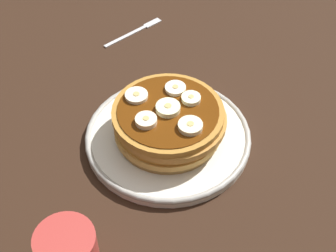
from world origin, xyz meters
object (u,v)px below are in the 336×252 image
at_px(plate, 168,137).
at_px(banana_slice_3, 146,121).
at_px(banana_slice_0, 168,107).
at_px(fork, 136,30).
at_px(banana_slice_4, 191,99).
at_px(banana_slice_1, 137,96).
at_px(banana_slice_2, 175,88).
at_px(banana_slice_5, 190,126).
at_px(pancake_stack, 168,123).

distance_m(plate, banana_slice_3, 0.07).
height_order(banana_slice_0, fork, banana_slice_0).
bearing_deg(banana_slice_4, banana_slice_1, -154.77).
xyz_separation_m(banana_slice_2, banana_slice_4, (0.03, -0.01, 0.00)).
height_order(banana_slice_2, fork, banana_slice_2).
bearing_deg(banana_slice_3, banana_slice_0, 71.56).
bearing_deg(fork, banana_slice_4, -39.53).
bearing_deg(banana_slice_5, banana_slice_4, 117.68).
bearing_deg(banana_slice_4, banana_slice_0, -120.31).
distance_m(banana_slice_0, banana_slice_5, 0.05).
height_order(pancake_stack, banana_slice_1, banana_slice_1).
bearing_deg(banana_slice_1, banana_slice_0, 0.48).
bearing_deg(banana_slice_0, banana_slice_2, 105.15).
height_order(plate, banana_slice_2, banana_slice_2).
relative_size(pancake_stack, fork, 1.33).
height_order(pancake_stack, fork, pancake_stack).
xyz_separation_m(banana_slice_4, banana_slice_5, (0.03, -0.05, 0.00)).
height_order(pancake_stack, banana_slice_5, banana_slice_5).
xyz_separation_m(pancake_stack, banana_slice_1, (-0.05, 0.00, 0.03)).
relative_size(plate, banana_slice_4, 8.83).
xyz_separation_m(banana_slice_2, banana_slice_5, (0.06, -0.06, 0.00)).
bearing_deg(pancake_stack, banana_slice_0, 142.46).
distance_m(pancake_stack, banana_slice_3, 0.05).
relative_size(banana_slice_3, banana_slice_5, 0.90).
relative_size(banana_slice_2, banana_slice_3, 1.01).
bearing_deg(banana_slice_0, banana_slice_5, -18.77).
xyz_separation_m(banana_slice_0, fork, (-0.19, 0.21, -0.07)).
relative_size(banana_slice_2, banana_slice_4, 1.11).
bearing_deg(banana_slice_5, banana_slice_0, 161.23).
xyz_separation_m(banana_slice_1, banana_slice_4, (0.07, 0.03, 0.00)).
bearing_deg(plate, banana_slice_5, -17.88).
bearing_deg(banana_slice_5, pancake_stack, 162.46).
bearing_deg(plate, banana_slice_4, 62.00).
bearing_deg(plate, pancake_stack, -28.85).
height_order(pancake_stack, banana_slice_3, banana_slice_3).
height_order(plate, banana_slice_1, banana_slice_1).
distance_m(banana_slice_1, fork, 0.26).
distance_m(banana_slice_5, fork, 0.33).
relative_size(banana_slice_3, banana_slice_4, 1.09).
bearing_deg(banana_slice_3, banana_slice_1, 136.69).
relative_size(plate, banana_slice_3, 8.08).
bearing_deg(banana_slice_5, plate, 162.12).
distance_m(banana_slice_2, banana_slice_3, 0.08).
xyz_separation_m(banana_slice_2, banana_slice_3, (-0.00, -0.08, 0.00)).
relative_size(banana_slice_0, banana_slice_2, 1.13).
bearing_deg(banana_slice_3, pancake_stack, 67.40).
xyz_separation_m(pancake_stack, banana_slice_0, (-0.00, 0.00, 0.03)).
relative_size(pancake_stack, banana_slice_5, 4.90).
xyz_separation_m(pancake_stack, banana_slice_2, (-0.01, 0.04, 0.03)).
height_order(plate, banana_slice_0, banana_slice_0).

